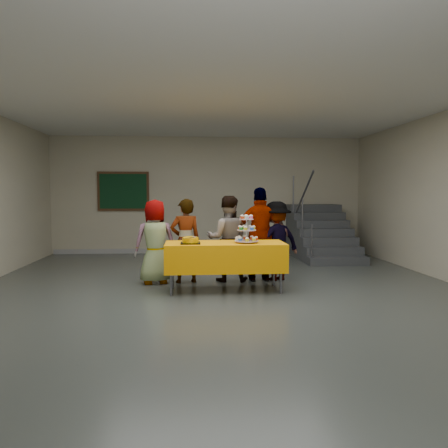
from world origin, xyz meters
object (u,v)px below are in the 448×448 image
object	(u,v)px
cupcake_stand	(247,232)
bear_cake	(190,240)
schoolchild_a	(155,242)
schoolchild_d	(261,234)
bake_table	(225,256)
schoolchild_c	(227,239)
schoolchild_e	(276,241)
noticeboard	(123,191)
schoolchild_b	(185,241)
staircase	(319,236)

from	to	relation	value
cupcake_stand	bear_cake	distance (m)	0.89
schoolchild_a	schoolchild_d	bearing A→B (deg)	168.51
cupcake_stand	bake_table	bearing A→B (deg)	169.75
bake_table	schoolchild_c	bearing A→B (deg)	82.24
bear_cake	schoolchild_a	world-z (taller)	schoolchild_a
schoolchild_e	noticeboard	world-z (taller)	noticeboard
schoolchild_a	bake_table	bearing A→B (deg)	135.91
bear_cake	bake_table	bearing A→B (deg)	11.32
bake_table	schoolchild_d	distance (m)	1.05
bear_cake	schoolchild_a	xyz separation A→B (m)	(-0.60, 0.77, -0.11)
bake_table	schoolchild_c	world-z (taller)	schoolchild_c
bake_table	schoolchild_b	world-z (taller)	schoolchild_b
bake_table	cupcake_stand	world-z (taller)	cupcake_stand
bake_table	schoolchild_d	bearing A→B (deg)	47.06
bake_table	staircase	xyz separation A→B (m)	(2.63, 3.65, -0.07)
cupcake_stand	schoolchild_c	distance (m)	0.88
bake_table	schoolchild_e	distance (m)	1.27
cupcake_stand	schoolchild_d	size ratio (longest dim) A/B	0.27
schoolchild_b	staircase	world-z (taller)	staircase
bake_table	bear_cake	size ratio (longest dim) A/B	5.25
schoolchild_b	noticeboard	bearing A→B (deg)	-80.12
schoolchild_d	schoolchild_e	size ratio (longest dim) A/B	1.18
staircase	noticeboard	world-z (taller)	noticeboard
schoolchild_d	schoolchild_b	bearing A→B (deg)	2.81
schoolchild_d	noticeboard	bearing A→B (deg)	-51.29
schoolchild_d	staircase	distance (m)	3.50
schoolchild_d	bear_cake	bearing A→B (deg)	35.16
bear_cake	schoolchild_e	size ratio (longest dim) A/B	0.26
schoolchild_e	staircase	bearing A→B (deg)	-141.32
schoolchild_e	noticeboard	distance (m)	4.98
schoolchild_a	schoolchild_c	xyz separation A→B (m)	(1.25, 0.11, 0.03)
bear_cake	schoolchild_a	size ratio (longest dim) A/B	0.25
bake_table	schoolchild_b	xyz separation A→B (m)	(-0.63, 0.69, 0.17)
cupcake_stand	staircase	xyz separation A→B (m)	(2.29, 3.71, -0.46)
schoolchild_e	bear_cake	bearing A→B (deg)	9.36
bake_table	schoolchild_a	distance (m)	1.34
schoolchild_b	noticeboard	xyz separation A→B (m)	(-1.61, 3.79, 0.87)
schoolchild_d	noticeboard	size ratio (longest dim) A/B	1.27
schoolchild_a	staircase	size ratio (longest dim) A/B	0.60
bear_cake	schoolchild_b	bearing A→B (deg)	96.25
bake_table	schoolchild_d	size ratio (longest dim) A/B	1.14
schoolchild_c	schoolchild_e	world-z (taller)	schoolchild_c
cupcake_stand	staircase	bearing A→B (deg)	58.28
schoolchild_d	schoolchild_c	bearing A→B (deg)	-1.79
schoolchild_a	schoolchild_e	bearing A→B (deg)	169.55
cupcake_stand	schoolchild_a	size ratio (longest dim) A/B	0.31
schoolchild_b	staircase	size ratio (longest dim) A/B	0.61
schoolchild_c	staircase	xyz separation A→B (m)	(2.52, 2.88, -0.26)
bear_cake	schoolchild_c	distance (m)	1.09
bake_table	schoolchild_e	size ratio (longest dim) A/B	1.34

